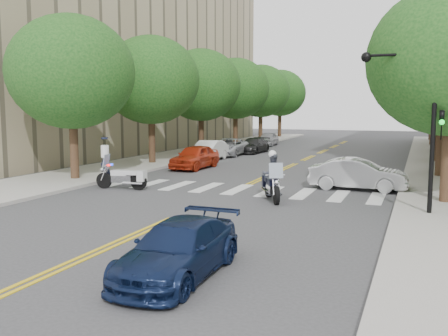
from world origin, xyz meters
The scene contains 26 objects.
ground centered at (0.00, 0.00, 0.00)m, with size 140.00×140.00×0.00m, color #38383A.
sidewalk_left centered at (-9.50, 22.00, 0.07)m, with size 5.00×60.00×0.15m, color #9E9991.
sidewalk_right centered at (9.50, 22.00, 0.07)m, with size 5.00×60.00×0.15m, color #9E9991.
building_left centered at (-26.00, 26.00, 12.00)m, with size 26.00×44.00×24.00m, color tan.
tree_l_0 centered at (-8.80, 6.00, 5.55)m, with size 6.40×6.40×8.45m.
tree_l_1 centered at (-8.80, 14.00, 5.55)m, with size 6.40×6.40×8.45m.
tree_l_2 centered at (-8.80, 22.00, 5.55)m, with size 6.40×6.40×8.45m.
tree_l_3 centered at (-8.80, 30.00, 5.55)m, with size 6.40×6.40×8.45m.
tree_l_4 centered at (-8.80, 38.00, 5.55)m, with size 6.40×6.40×8.45m.
tree_l_5 centered at (-8.80, 46.00, 5.55)m, with size 6.40×6.40×8.45m.
tree_r_1 centered at (8.80, 14.00, 5.55)m, with size 6.40×6.40×8.45m.
tree_r_2 centered at (8.80, 22.00, 5.55)m, with size 6.40×6.40×8.45m.
tree_r_3 centered at (8.80, 30.00, 5.55)m, with size 6.40×6.40×8.45m.
tree_r_4 centered at (8.80, 38.00, 5.55)m, with size 6.40×6.40×8.45m.
tree_r_5 centered at (8.80, 46.00, 5.55)m, with size 6.40×6.40×8.45m.
traffic_signal_pole centered at (7.72, 3.50, 3.72)m, with size 2.82×0.42×6.00m.
motorcycle_police centered at (2.21, 4.55, 0.92)m, with size 1.39×2.37×2.06m.
motorcycle_parked centered at (-4.87, 4.66, 0.56)m, with size 2.51×0.76×1.62m.
officer_standing centered at (-6.50, 5.41, 0.94)m, with size 0.69×0.45×1.89m, color black.
convertible centered at (5.19, 8.50, 0.73)m, with size 1.54×4.41×1.45m, color silver.
sedan_blue centered at (2.86, -5.22, 0.62)m, with size 1.73×4.27×1.24m, color #0E1B3C.
parked_car_a centered at (-5.20, 13.00, 0.74)m, with size 1.76×4.36×1.49m, color #B92E13.
parked_car_b centered at (-6.30, 17.66, 0.71)m, with size 1.51×4.33×1.43m, color white.
parked_car_c centered at (-6.30, 21.69, 0.67)m, with size 2.24×4.85×1.35m, color #A6A8AE.
parked_car_d centered at (-5.20, 24.50, 0.62)m, with size 1.74×4.29×1.24m, color black.
parked_car_e centered at (-6.30, 32.56, 0.68)m, with size 1.60×3.98×1.36m, color #959499.
Camera 1 is at (7.83, -14.97, 3.80)m, focal length 40.00 mm.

